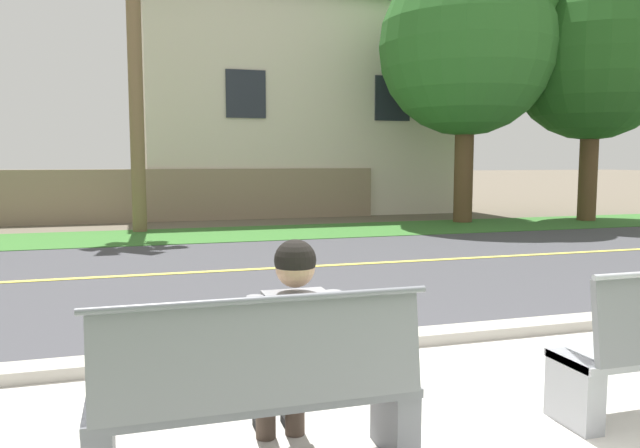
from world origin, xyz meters
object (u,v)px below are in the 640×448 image
at_px(bench_left, 259,396).
at_px(shade_tree_left, 474,34).
at_px(seated_person_grey, 291,341).
at_px(shade_tree_centre, 600,45).

height_order(bench_left, shade_tree_left, shade_tree_left).
bearing_deg(shade_tree_left, seated_person_grey, -124.34).
bearing_deg(shade_tree_left, shade_tree_centre, -9.73).
distance_m(bench_left, seated_person_grey, 0.35).
bearing_deg(seated_person_grey, bench_left, -141.72).
bearing_deg(bench_left, shade_tree_left, 55.33).
bearing_deg(bench_left, seated_person_grey, 38.28).
distance_m(bench_left, shade_tree_left, 14.58).
xyz_separation_m(bench_left, shade_tree_centre, (11.34, 10.84, 4.20)).
bearing_deg(shade_tree_left, bench_left, -124.67).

